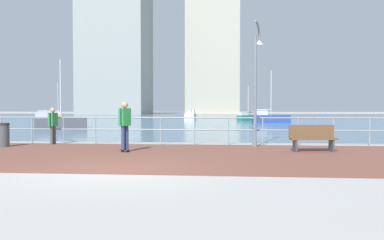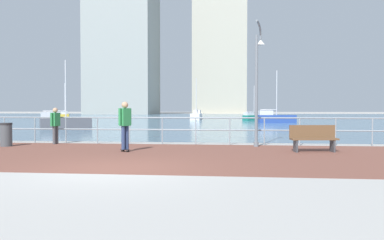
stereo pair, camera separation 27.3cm
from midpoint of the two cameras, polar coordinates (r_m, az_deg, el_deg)
ground at (r=49.41m, az=1.75°, el=-0.01°), size 220.00×220.00×0.00m
brick_paving at (r=12.77m, az=-7.98°, el=-5.05°), size 28.00×7.46×0.01m
harbor_water at (r=61.17m, az=2.40°, el=0.33°), size 180.00×88.00×0.00m
waterfront_railing at (r=16.35m, az=-5.04°, el=-0.80°), size 25.25×0.06×1.14m
lamppost at (r=15.72m, az=8.88°, el=6.20°), size 0.47×0.78×4.95m
skateboarder at (r=13.63m, az=-10.33°, el=-0.25°), size 0.39×0.51×1.73m
bystander at (r=17.38m, az=-20.01°, el=-0.41°), size 0.32×0.55×1.52m
trash_bin at (r=17.01m, az=-26.18°, el=-1.94°), size 0.46×0.46×0.93m
park_bench at (r=14.15m, az=16.64°, el=-2.51°), size 1.65×0.66×0.92m
sailboat_yellow at (r=50.20m, az=-0.37°, el=0.60°), size 1.20×3.83×5.37m
sailboat_blue at (r=40.58m, az=11.05°, el=0.29°), size 3.94×1.85×5.32m
sailboat_teal at (r=48.06m, az=7.92°, el=0.41°), size 2.85×2.73×4.24m
sailboat_navy at (r=54.17m, az=-19.05°, el=0.53°), size 2.26×3.56×4.79m
sailboat_white at (r=30.67m, az=-19.05°, el=-0.26°), size 3.69×2.83×5.10m
tower_beige at (r=114.23m, az=3.01°, el=10.51°), size 14.97×12.17×39.53m
tower_brick at (r=102.72m, az=-11.11°, el=9.80°), size 16.27×15.35×33.60m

